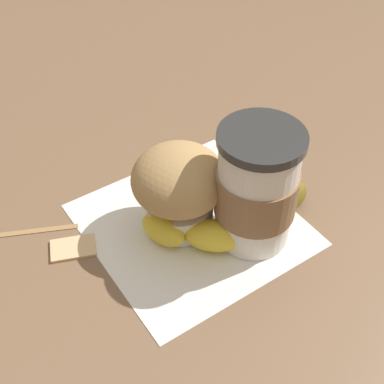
{
  "coord_description": "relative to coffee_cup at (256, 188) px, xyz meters",
  "views": [
    {
      "loc": [
        0.14,
        0.4,
        0.46
      ],
      "look_at": [
        0.0,
        0.0,
        0.05
      ],
      "focal_mm": 50.0,
      "sensor_mm": 36.0,
      "label": 1
    }
  ],
  "objects": [
    {
      "name": "sugar_packet",
      "position": [
        0.2,
        -0.04,
        -0.07
      ],
      "size": [
        0.05,
        0.04,
        0.01
      ],
      "primitive_type": "cube",
      "rotation": [
        0.0,
        0.0,
        6.17
      ],
      "color": "#E0B27F",
      "rests_on": "ground_plane"
    },
    {
      "name": "muffin",
      "position": [
        0.07,
        -0.04,
        -0.01
      ],
      "size": [
        0.11,
        0.11,
        0.1
      ],
      "color": "white",
      "rests_on": "paper_napkin"
    },
    {
      "name": "paper_napkin",
      "position": [
        0.06,
        -0.03,
        -0.07
      ],
      "size": [
        0.28,
        0.28,
        0.0
      ],
      "primitive_type": "cube",
      "rotation": [
        0.0,
        0.0,
        0.27
      ],
      "color": "white",
      "rests_on": "ground_plane"
    },
    {
      "name": "ground_plane",
      "position": [
        0.06,
        -0.03,
        -0.07
      ],
      "size": [
        3.0,
        3.0,
        0.0
      ],
      "primitive_type": "plane",
      "color": "brown"
    },
    {
      "name": "coffee_cup",
      "position": [
        0.0,
        0.0,
        0.0
      ],
      "size": [
        0.09,
        0.09,
        0.14
      ],
      "color": "silver",
      "rests_on": "paper_napkin"
    },
    {
      "name": "wooden_stirrer",
      "position": [
        0.24,
        -0.08,
        -0.07
      ],
      "size": [
        0.11,
        0.02,
        0.0
      ],
      "primitive_type": "cube",
      "rotation": [
        0.0,
        0.0,
        6.12
      ],
      "color": "#9E7547",
      "rests_on": "ground_plane"
    },
    {
      "name": "banana",
      "position": [
        0.02,
        -0.01,
        -0.05
      ],
      "size": [
        0.22,
        0.09,
        0.04
      ],
      "color": "yellow",
      "rests_on": "paper_napkin"
    }
  ]
}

